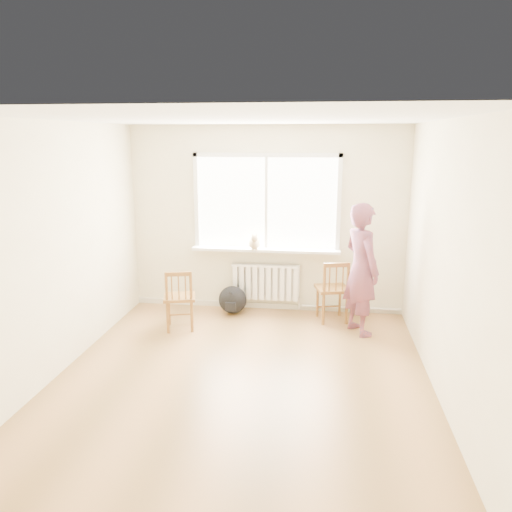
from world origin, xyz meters
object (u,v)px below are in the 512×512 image
(chair_left, at_px, (179,300))
(cat, at_px, (254,242))
(person, at_px, (361,269))
(backpack, at_px, (233,300))
(chair_right, at_px, (333,291))

(chair_left, relative_size, cat, 2.20)
(chair_left, bearing_deg, person, 171.08)
(person, distance_m, backpack, 1.96)
(cat, height_order, backpack, cat)
(person, xyz_separation_m, cat, (-1.48, 0.59, 0.19))
(chair_left, bearing_deg, chair_right, -178.54)
(chair_right, xyz_separation_m, cat, (-1.14, 0.24, 0.61))
(backpack, bearing_deg, cat, 18.80)
(chair_right, height_order, cat, cat)
(person, relative_size, backpack, 4.19)
(backpack, bearing_deg, chair_right, -5.45)
(chair_right, distance_m, backpack, 1.47)
(chair_right, bearing_deg, person, 119.07)
(chair_right, bearing_deg, backpack, -20.36)
(cat, xyz_separation_m, backpack, (-0.31, -0.11, -0.85))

